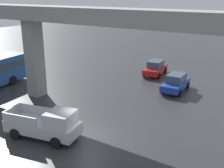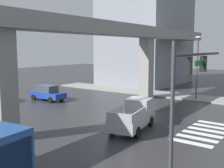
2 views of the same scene
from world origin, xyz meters
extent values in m
plane|color=#2D2D30|center=(0.00, 0.00, 0.00)|extent=(120.00, 120.00, 0.00)
cube|color=silver|center=(-2.75, -6.07, 0.01)|extent=(0.55, 2.80, 0.01)
cube|color=silver|center=(-1.65, -6.07, 0.01)|extent=(0.55, 2.80, 0.01)
cube|color=silver|center=(-0.55, -6.07, 0.01)|extent=(0.55, 2.80, 0.01)
cube|color=silver|center=(0.55, -6.07, 0.01)|extent=(0.55, 2.80, 0.01)
cube|color=silver|center=(1.65, -6.07, 0.01)|extent=(0.55, 2.80, 0.01)
cube|color=silver|center=(2.75, -6.07, 0.01)|extent=(0.55, 2.80, 0.01)
cube|color=gray|center=(0.00, 3.88, 7.73)|extent=(48.94, 2.45, 1.20)
cube|color=gray|center=(-9.23, 3.88, 3.56)|extent=(1.30, 1.30, 7.13)
cube|color=gray|center=(9.23, 3.88, 3.56)|extent=(1.30, 1.30, 7.13)
cube|color=gray|center=(12.70, 2.00, 0.07)|extent=(4.00, 36.00, 0.15)
cube|color=#A8AAAF|center=(-2.58, -1.65, 0.78)|extent=(5.39, 2.93, 0.80)
cube|color=#A8AAAF|center=(-1.17, -1.34, 1.63)|extent=(2.03, 2.07, 0.90)
cube|color=#3F5160|center=(-0.71, -1.24, 1.63)|extent=(0.45, 1.66, 0.77)
cube|color=#A8AAAF|center=(-3.89, -1.03, 1.48)|extent=(2.61, 0.66, 0.60)
cube|color=#A8AAAF|center=(-3.52, -2.74, 1.48)|extent=(2.61, 0.66, 0.60)
cube|color=#A8AAAF|center=(-5.03, -2.17, 1.48)|extent=(0.47, 1.73, 0.60)
cylinder|color=black|center=(-1.23, -0.43, 0.38)|extent=(0.80, 0.43, 0.76)
cylinder|color=black|center=(-0.85, -2.20, 0.38)|extent=(0.80, 0.43, 0.76)
cylinder|color=black|center=(-4.32, -1.10, 0.38)|extent=(0.80, 0.43, 0.76)
cylinder|color=black|center=(-3.94, -2.86, 0.38)|extent=(0.80, 0.43, 0.76)
cube|color=#2D3D4C|center=(-14.06, -3.84, 1.98)|extent=(2.24, 0.34, 1.49)
cube|color=#1E3899|center=(1.43, 12.30, 0.64)|extent=(1.98, 4.39, 0.64)
cube|color=#384756|center=(1.42, 12.40, 1.34)|extent=(1.61, 2.31, 0.76)
cylinder|color=black|center=(2.36, 11.01, 0.32)|extent=(0.27, 0.65, 0.64)
cylinder|color=black|center=(0.64, 10.92, 0.32)|extent=(0.27, 0.65, 0.64)
cylinder|color=black|center=(2.22, 13.67, 0.32)|extent=(0.27, 0.65, 0.64)
cylinder|color=black|center=(0.50, 13.58, 0.32)|extent=(0.27, 0.65, 0.64)
cylinder|color=black|center=(-1.70, 15.21, 0.32)|extent=(0.32, 0.66, 0.64)
cylinder|color=#38383D|center=(-8.34, -7.22, 3.10)|extent=(0.18, 0.18, 6.20)
cylinder|color=#38383D|center=(-5.14, -7.22, 5.60)|extent=(6.40, 0.14, 0.14)
cube|color=black|center=(-6.74, -7.22, 5.08)|extent=(0.24, 0.32, 0.84)
sphere|color=orange|center=(-6.74, -7.22, 5.08)|extent=(0.17, 0.17, 0.17)
cube|color=black|center=(-4.54, -7.22, 5.08)|extent=(0.24, 0.32, 0.84)
sphere|color=orange|center=(-4.54, -7.22, 5.08)|extent=(0.17, 0.17, 0.17)
cube|color=#19722D|center=(-5.28, -7.22, 5.15)|extent=(1.10, 0.04, 0.28)
cylinder|color=#38383D|center=(11.50, -1.35, 3.50)|extent=(0.16, 0.16, 7.00)
ellipsoid|color=beige|center=(11.50, -1.35, 7.12)|extent=(0.44, 0.70, 0.24)
camera|label=1|loc=(10.63, -13.18, 9.34)|focal=44.57mm
camera|label=2|loc=(-19.03, -11.92, 5.89)|focal=43.97mm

